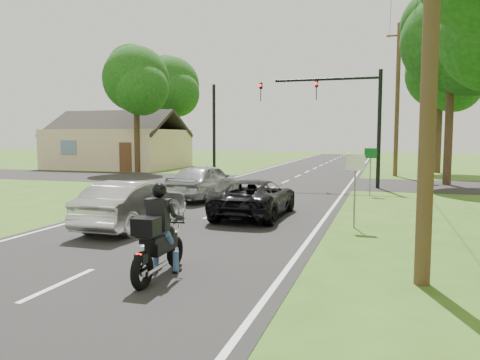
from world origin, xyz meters
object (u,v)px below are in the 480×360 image
at_px(motorcycle_rider, 158,240).
at_px(sign_green, 371,160).
at_px(dark_suv, 255,198).
at_px(silver_sedan, 133,204).
at_px(silver_suv, 205,181).
at_px(traffic_signal, 342,107).
at_px(utility_pole_far, 397,99).
at_px(sign_white, 355,173).

bearing_deg(motorcycle_rider, sign_green, 74.48).
distance_m(dark_suv, silver_sedan, 4.10).
xyz_separation_m(dark_suv, silver_suv, (-3.16, 3.50, 0.13)).
distance_m(silver_suv, traffic_signal, 8.90).
distance_m(silver_suv, utility_pole_far, 17.08).
bearing_deg(traffic_signal, sign_green, -62.62).
bearing_deg(sign_green, utility_pole_far, 83.27).
bearing_deg(utility_pole_far, dark_suv, -104.81).
height_order(sign_white, sign_green, same).
bearing_deg(motorcycle_rider, utility_pole_far, 77.48).
bearing_deg(motorcycle_rider, silver_sedan, 123.30).
bearing_deg(silver_suv, motorcycle_rider, 112.64).
xyz_separation_m(silver_sedan, utility_pole_far, (7.63, 20.93, 4.39)).
xyz_separation_m(traffic_signal, sign_green, (1.56, -3.02, -2.54)).
bearing_deg(sign_white, sign_green, 88.57).
relative_size(silver_sedan, utility_pole_far, 0.42).
height_order(motorcycle_rider, dark_suv, motorcycle_rider).
distance_m(dark_suv, sign_green, 7.85).
relative_size(motorcycle_rider, silver_sedan, 0.51).
bearing_deg(silver_suv, utility_pole_far, -112.94).
relative_size(dark_suv, silver_sedan, 1.06).
distance_m(dark_suv, traffic_signal, 10.76).
distance_m(motorcycle_rider, silver_sedan, 5.07).
bearing_deg(utility_pole_far, silver_sedan, -110.02).
height_order(utility_pole_far, sign_green, utility_pole_far).
relative_size(traffic_signal, sign_green, 3.00).
relative_size(motorcycle_rider, sign_green, 0.99).
bearing_deg(utility_pole_far, sign_green, -96.73).
distance_m(dark_suv, sign_white, 3.55).
relative_size(silver_suv, sign_green, 2.07).
xyz_separation_m(silver_suv, sign_white, (6.42, -4.52, 0.84)).
xyz_separation_m(dark_suv, utility_pole_far, (4.76, 18.00, 4.46)).
height_order(dark_suv, sign_green, sign_green).
height_order(dark_suv, traffic_signal, traffic_signal).
xyz_separation_m(dark_suv, sign_green, (3.46, 6.98, 0.97)).
bearing_deg(utility_pole_far, silver_suv, -118.65).
relative_size(motorcycle_rider, utility_pole_far, 0.21).
distance_m(motorcycle_rider, utility_pole_far, 25.88).
height_order(dark_suv, sign_white, sign_white).
bearing_deg(silver_suv, traffic_signal, -122.21).
relative_size(motorcycle_rider, silver_suv, 0.48).
xyz_separation_m(motorcycle_rider, dark_suv, (-0.05, 7.07, -0.09)).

